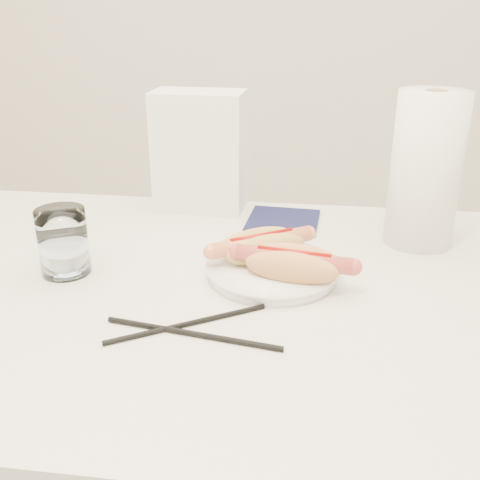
# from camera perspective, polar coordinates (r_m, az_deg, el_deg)

# --- Properties ---
(table) EXTENTS (1.20, 0.80, 0.75)m
(table) POSITION_cam_1_polar(r_m,az_deg,el_deg) (0.94, -4.92, -7.57)
(table) COLOR silver
(table) RESTS_ON ground
(plate) EXTENTS (0.22, 0.22, 0.02)m
(plate) POSITION_cam_1_polar(r_m,az_deg,el_deg) (0.93, 3.22, -3.16)
(plate) COLOR white
(plate) RESTS_ON table
(hotdog_left) EXTENTS (0.16, 0.14, 0.05)m
(hotdog_left) POSITION_cam_1_polar(r_m,az_deg,el_deg) (0.94, 2.14, -0.64)
(hotdog_left) COLOR tan
(hotdog_left) RESTS_ON plate
(hotdog_right) EXTENTS (0.18, 0.09, 0.05)m
(hotdog_right) POSITION_cam_1_polar(r_m,az_deg,el_deg) (0.89, 5.36, -2.38)
(hotdog_right) COLOR #E49859
(hotdog_right) RESTS_ON plate
(water_glass) EXTENTS (0.08, 0.08, 0.11)m
(water_glass) POSITION_cam_1_polar(r_m,az_deg,el_deg) (0.97, -17.23, -0.16)
(water_glass) COLOR white
(water_glass) RESTS_ON table
(chopstick_near) EXTENTS (0.20, 0.13, 0.01)m
(chopstick_near) POSITION_cam_1_polar(r_m,az_deg,el_deg) (0.80, -5.26, -8.33)
(chopstick_near) COLOR black
(chopstick_near) RESTS_ON table
(chopstick_far) EXTENTS (0.25, 0.05, 0.01)m
(chopstick_far) POSITION_cam_1_polar(r_m,az_deg,el_deg) (0.78, -4.76, -9.29)
(chopstick_far) COLOR black
(chopstick_far) RESTS_ON table
(napkin_box) EXTENTS (0.19, 0.11, 0.25)m
(napkin_box) POSITION_cam_1_polar(r_m,az_deg,el_deg) (1.20, -4.04, 8.80)
(napkin_box) COLOR white
(napkin_box) RESTS_ON table
(navy_napkin) EXTENTS (0.15, 0.15, 0.01)m
(navy_napkin) POSITION_cam_1_polar(r_m,az_deg,el_deg) (1.15, 4.32, 1.92)
(navy_napkin) COLOR #12153B
(navy_napkin) RESTS_ON table
(paper_towel_roll) EXTENTS (0.16, 0.16, 0.28)m
(paper_towel_roll) POSITION_cam_1_polar(r_m,az_deg,el_deg) (1.07, 18.03, 6.64)
(paper_towel_roll) COLOR white
(paper_towel_roll) RESTS_ON table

